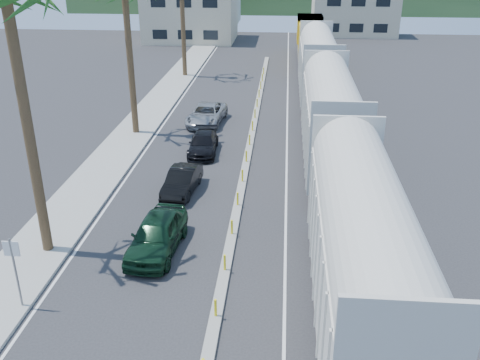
{
  "coord_description": "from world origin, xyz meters",
  "views": [
    {
      "loc": [
        2.22,
        -13.61,
        12.58
      ],
      "look_at": [
        0.21,
        10.02,
        2.0
      ],
      "focal_mm": 40.0,
      "sensor_mm": 36.0,
      "label": 1
    }
  ],
  "objects": [
    {
      "name": "ground",
      "position": [
        0.0,
        0.0,
        0.0
      ],
      "size": [
        140.0,
        140.0,
        0.0
      ],
      "primitive_type": "plane",
      "color": "#28282B",
      "rests_on": "ground"
    },
    {
      "name": "sidewalk",
      "position": [
        -8.5,
        25.0,
        0.07
      ],
      "size": [
        3.0,
        90.0,
        0.15
      ],
      "primitive_type": "cube",
      "color": "gray",
      "rests_on": "ground"
    },
    {
      "name": "rails",
      "position": [
        5.0,
        28.0,
        0.03
      ],
      "size": [
        1.56,
        100.0,
        0.06
      ],
      "color": "black",
      "rests_on": "ground"
    },
    {
      "name": "median",
      "position": [
        0.0,
        19.96,
        0.09
      ],
      "size": [
        0.45,
        60.0,
        0.85
      ],
      "color": "gray",
      "rests_on": "ground"
    },
    {
      "name": "lane_markings",
      "position": [
        -2.15,
        25.0,
        0.0
      ],
      "size": [
        9.42,
        90.0,
        0.01
      ],
      "color": "silver",
      "rests_on": "ground"
    },
    {
      "name": "freight_train",
      "position": [
        5.0,
        22.82,
        2.91
      ],
      "size": [
        3.0,
        60.94,
        5.85
      ],
      "color": "beige",
      "rests_on": "ground"
    },
    {
      "name": "street_sign",
      "position": [
        -7.3,
        2.0,
        1.97
      ],
      "size": [
        0.6,
        0.08,
        3.0
      ],
      "color": "slate",
      "rests_on": "ground"
    },
    {
      "name": "buildings",
      "position": [
        -6.41,
        71.66,
        4.36
      ],
      "size": [
        38.0,
        27.0,
        10.0
      ],
      "color": "#B6AE90",
      "rests_on": "ground"
    },
    {
      "name": "car_lead",
      "position": [
        -3.16,
        6.47,
        0.82
      ],
      "size": [
        2.57,
        5.08,
        1.65
      ],
      "primitive_type": "imported",
      "rotation": [
        0.0,
        0.0,
        -0.06
      ],
      "color": "black",
      "rests_on": "ground"
    },
    {
      "name": "car_second",
      "position": [
        -3.19,
        12.58,
        0.67
      ],
      "size": [
        2.15,
        4.3,
        1.33
      ],
      "primitive_type": "imported",
      "rotation": [
        0.0,
        0.0,
        -0.09
      ],
      "color": "black",
      "rests_on": "ground"
    },
    {
      "name": "car_third",
      "position": [
        -2.93,
        18.66,
        0.63
      ],
      "size": [
        2.15,
        4.51,
        1.27
      ],
      "primitive_type": "imported",
      "rotation": [
        0.0,
        0.0,
        0.04
      ],
      "color": "black",
      "rests_on": "ground"
    },
    {
      "name": "car_rear",
      "position": [
        -3.58,
        24.8,
        0.72
      ],
      "size": [
        3.36,
        5.6,
        1.43
      ],
      "primitive_type": "imported",
      "rotation": [
        0.0,
        0.0,
        -0.1
      ],
      "color": "#9C9EA1",
      "rests_on": "ground"
    }
  ]
}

